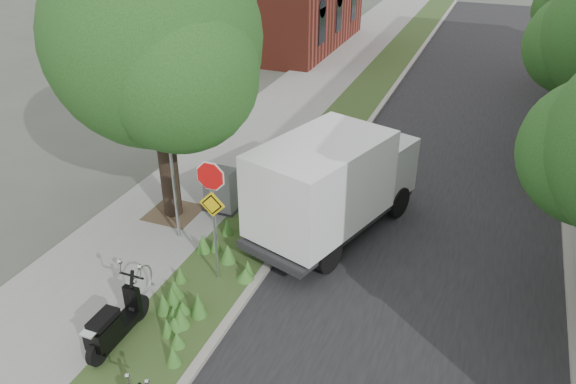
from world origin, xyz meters
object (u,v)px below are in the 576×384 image
object	(u,v)px
sign_assembly	(212,198)
utility_cabinet	(221,190)
scooter_near	(112,329)
box_truck	(333,181)

from	to	relation	value
sign_assembly	utility_cabinet	xyz separation A→B (m)	(-1.40, 2.92, -1.59)
scooter_near	utility_cabinet	distance (m)	5.75
box_truck	utility_cabinet	world-z (taller)	box_truck
sign_assembly	box_truck	size ratio (longest dim) A/B	0.56
scooter_near	sign_assembly	bearing A→B (deg)	72.23
sign_assembly	box_truck	world-z (taller)	sign_assembly
scooter_near	utility_cabinet	world-z (taller)	utility_cabinet
sign_assembly	scooter_near	bearing A→B (deg)	-107.77
sign_assembly	scooter_near	xyz separation A→B (m)	(-0.90, -2.81, -1.75)
scooter_near	utility_cabinet	size ratio (longest dim) A/B	1.52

